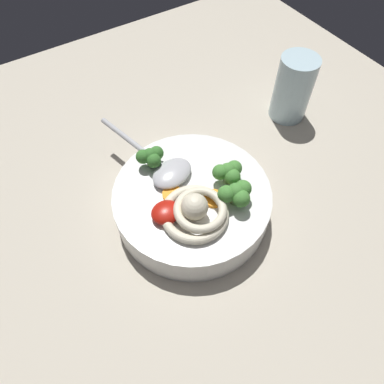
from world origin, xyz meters
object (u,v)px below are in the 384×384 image
soup_bowl (192,202)px  drinking_glass (293,88)px  noodle_pile (196,211)px  soup_spoon (165,168)px

soup_bowl → drinking_glass: size_ratio=1.94×
soup_bowl → noodle_pile: noodle_pile is taller
soup_bowl → soup_spoon: (-1.24, 5.00, 3.13)cm
noodle_pile → drinking_glass: drinking_glass is taller
soup_spoon → drinking_glass: bearing=-96.9°
soup_bowl → noodle_pile: size_ratio=2.24×
soup_bowl → drinking_glass: drinking_glass is taller
drinking_glass → soup_spoon: bearing=-173.0°
soup_spoon → soup_bowl: bearing=180.0°
soup_bowl → soup_spoon: 6.03cm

